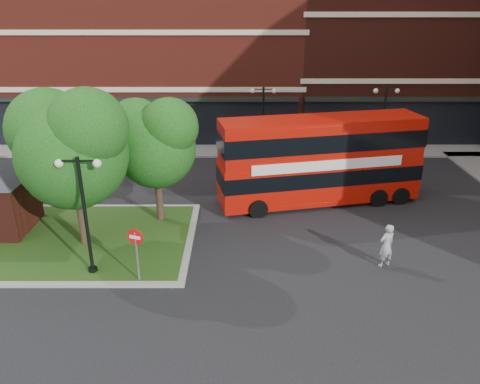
{
  "coord_description": "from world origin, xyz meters",
  "views": [
    {
      "loc": [
        0.43,
        -16.02,
        10.4
      ],
      "look_at": [
        0.46,
        4.04,
        2.0
      ],
      "focal_mm": 35.0,
      "sensor_mm": 36.0,
      "label": 1
    }
  ],
  "objects_px": {
    "woman": "(386,246)",
    "car_silver": "(138,150)",
    "bus": "(320,155)",
    "car_white": "(329,150)"
  },
  "relations": [
    {
      "from": "woman",
      "to": "car_silver",
      "type": "xyz_separation_m",
      "value": [
        -12.94,
        13.67,
        -0.19
      ]
    },
    {
      "from": "car_silver",
      "to": "car_white",
      "type": "xyz_separation_m",
      "value": [
        12.99,
        0.0,
        -0.01
      ]
    },
    {
      "from": "bus",
      "to": "woman",
      "type": "relative_size",
      "value": 5.76
    },
    {
      "from": "bus",
      "to": "car_white",
      "type": "relative_size",
      "value": 2.39
    },
    {
      "from": "bus",
      "to": "car_white",
      "type": "xyz_separation_m",
      "value": [
        1.82,
        7.03,
        -1.93
      ]
    },
    {
      "from": "car_silver",
      "to": "woman",
      "type": "bearing_deg",
      "value": -140.98
    },
    {
      "from": "woman",
      "to": "car_white",
      "type": "height_order",
      "value": "woman"
    },
    {
      "from": "car_silver",
      "to": "car_white",
      "type": "distance_m",
      "value": 12.99
    },
    {
      "from": "bus",
      "to": "car_silver",
      "type": "relative_size",
      "value": 2.44
    },
    {
      "from": "car_white",
      "to": "woman",
      "type": "bearing_deg",
      "value": -173.69
    }
  ]
}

